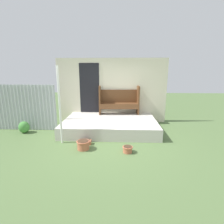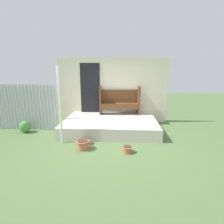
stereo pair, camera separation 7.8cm
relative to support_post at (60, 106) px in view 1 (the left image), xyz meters
name	(u,v)px [view 1 (the left image)]	position (x,y,z in m)	size (l,w,h in m)	color
ground_plane	(105,142)	(1.27, 0.11, -1.13)	(24.00, 24.00, 0.00)	#516B3D
porch_slab	(110,125)	(1.38, 1.20, -0.93)	(3.27, 2.20, 0.40)	beige
house_wall	(111,91)	(1.34, 2.33, 0.18)	(4.47, 0.08, 2.60)	beige
fence_corrugated	(17,108)	(-1.98, 1.13, -0.30)	(2.86, 0.05, 1.64)	#ADB2B7
support_post	(60,106)	(0.00, 0.00, 0.00)	(0.06, 0.06, 2.25)	white
bench	(119,100)	(1.69, 2.08, -0.17)	(1.60, 0.47, 1.13)	brown
flower_pot_left	(83,145)	(0.73, -0.42, -0.99)	(0.37, 0.37, 0.25)	#B76647
flower_pot_middle	(128,149)	(1.94, -0.56, -1.03)	(0.28, 0.28, 0.17)	#B76647
planter_box_rect	(85,142)	(0.70, -0.08, -1.06)	(0.37, 0.19, 0.13)	#C67251
shrub_by_fence	(24,127)	(-1.59, 0.79, -0.92)	(0.36, 0.32, 0.41)	#478C3D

